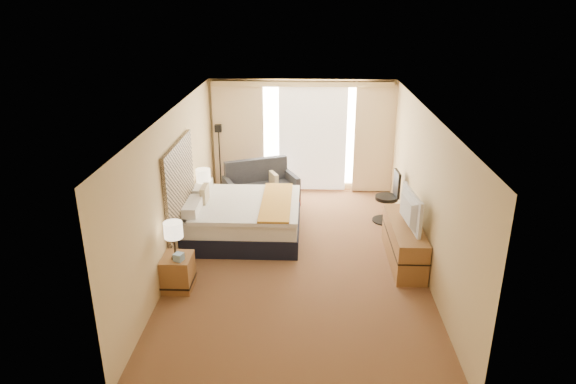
{
  "coord_description": "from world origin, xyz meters",
  "views": [
    {
      "loc": [
        0.14,
        -8.03,
        4.34
      ],
      "look_at": [
        -0.2,
        0.4,
        1.1
      ],
      "focal_mm": 32.0,
      "sensor_mm": 36.0,
      "label": 1
    }
  ],
  "objects_px": {
    "nightstand_right": "(208,210)",
    "desk_chair": "(389,199)",
    "lamp_left": "(173,231)",
    "floor_lamp": "(219,144)",
    "media_dresser": "(404,242)",
    "nightstand_left": "(178,272)",
    "bed": "(244,218)",
    "lamp_right": "(203,176)",
    "television": "(405,209)",
    "loveseat": "(261,190)"
  },
  "relations": [
    {
      "from": "nightstand_right",
      "to": "lamp_left",
      "type": "xyz_separation_m",
      "value": [
        -0.0,
        -2.55,
        0.74
      ]
    },
    {
      "from": "lamp_right",
      "to": "nightstand_right",
      "type": "bearing_deg",
      "value": 9.22
    },
    {
      "from": "bed",
      "to": "desk_chair",
      "type": "xyz_separation_m",
      "value": [
        2.87,
        0.82,
        0.11
      ]
    },
    {
      "from": "nightstand_right",
      "to": "media_dresser",
      "type": "relative_size",
      "value": 0.31
    },
    {
      "from": "floor_lamp",
      "to": "television",
      "type": "relative_size",
      "value": 1.5
    },
    {
      "from": "nightstand_left",
      "to": "media_dresser",
      "type": "bearing_deg",
      "value": 15.84
    },
    {
      "from": "loveseat",
      "to": "desk_chair",
      "type": "distance_m",
      "value": 2.82
    },
    {
      "from": "television",
      "to": "media_dresser",
      "type": "bearing_deg",
      "value": -34.33
    },
    {
      "from": "floor_lamp",
      "to": "lamp_left",
      "type": "distance_m",
      "value": 4.4
    },
    {
      "from": "lamp_right",
      "to": "television",
      "type": "xyz_separation_m",
      "value": [
        3.69,
        -1.53,
        -0.01
      ]
    },
    {
      "from": "media_dresser",
      "to": "nightstand_right",
      "type": "bearing_deg",
      "value": 158.6
    },
    {
      "from": "loveseat",
      "to": "desk_chair",
      "type": "height_order",
      "value": "desk_chair"
    },
    {
      "from": "nightstand_left",
      "to": "media_dresser",
      "type": "distance_m",
      "value": 3.85
    },
    {
      "from": "bed",
      "to": "lamp_left",
      "type": "height_order",
      "value": "lamp_left"
    },
    {
      "from": "nightstand_right",
      "to": "desk_chair",
      "type": "relative_size",
      "value": 0.51
    },
    {
      "from": "desk_chair",
      "to": "television",
      "type": "bearing_deg",
      "value": -94.19
    },
    {
      "from": "nightstand_right",
      "to": "media_dresser",
      "type": "height_order",
      "value": "media_dresser"
    },
    {
      "from": "nightstand_left",
      "to": "media_dresser",
      "type": "height_order",
      "value": "media_dresser"
    },
    {
      "from": "loveseat",
      "to": "lamp_right",
      "type": "xyz_separation_m",
      "value": [
        -1.03,
        -1.05,
        0.69
      ]
    },
    {
      "from": "nightstand_left",
      "to": "nightstand_right",
      "type": "distance_m",
      "value": 2.5
    },
    {
      "from": "desk_chair",
      "to": "lamp_left",
      "type": "bearing_deg",
      "value": -146.34
    },
    {
      "from": "media_dresser",
      "to": "television",
      "type": "bearing_deg",
      "value": -119.31
    },
    {
      "from": "nightstand_left",
      "to": "bed",
      "type": "height_order",
      "value": "bed"
    },
    {
      "from": "media_dresser",
      "to": "television",
      "type": "xyz_separation_m",
      "value": [
        -0.05,
        -0.09,
        0.66
      ]
    },
    {
      "from": "nightstand_left",
      "to": "lamp_left",
      "type": "height_order",
      "value": "lamp_left"
    },
    {
      "from": "nightstand_right",
      "to": "television",
      "type": "height_order",
      "value": "television"
    },
    {
      "from": "nightstand_left",
      "to": "nightstand_right",
      "type": "height_order",
      "value": "same"
    },
    {
      "from": "bed",
      "to": "lamp_right",
      "type": "height_order",
      "value": "lamp_right"
    },
    {
      "from": "floor_lamp",
      "to": "nightstand_right",
      "type": "bearing_deg",
      "value": -89.07
    },
    {
      "from": "lamp_right",
      "to": "media_dresser",
      "type": "bearing_deg",
      "value": -21.09
    },
    {
      "from": "nightstand_right",
      "to": "television",
      "type": "distance_m",
      "value": 4.03
    },
    {
      "from": "media_dresser",
      "to": "bed",
      "type": "relative_size",
      "value": 0.86
    },
    {
      "from": "media_dresser",
      "to": "television",
      "type": "height_order",
      "value": "television"
    },
    {
      "from": "nightstand_left",
      "to": "desk_chair",
      "type": "distance_m",
      "value": 4.58
    },
    {
      "from": "nightstand_right",
      "to": "floor_lamp",
      "type": "relative_size",
      "value": 0.34
    },
    {
      "from": "bed",
      "to": "lamp_right",
      "type": "distance_m",
      "value": 1.22
    },
    {
      "from": "nightstand_left",
      "to": "media_dresser",
      "type": "relative_size",
      "value": 0.31
    },
    {
      "from": "bed",
      "to": "television",
      "type": "xyz_separation_m",
      "value": [
        2.84,
        -0.94,
        0.63
      ]
    },
    {
      "from": "media_dresser",
      "to": "lamp_right",
      "type": "distance_m",
      "value": 4.06
    },
    {
      "from": "media_dresser",
      "to": "lamp_right",
      "type": "xyz_separation_m",
      "value": [
        -3.74,
        1.44,
        0.66
      ]
    },
    {
      "from": "desk_chair",
      "to": "nightstand_left",
      "type": "bearing_deg",
      "value": -146.8
    },
    {
      "from": "nightstand_left",
      "to": "loveseat",
      "type": "xyz_separation_m",
      "value": [
        0.99,
        3.54,
        0.04
      ]
    },
    {
      "from": "media_dresser",
      "to": "lamp_left",
      "type": "relative_size",
      "value": 2.97
    },
    {
      "from": "lamp_left",
      "to": "bed",
      "type": "bearing_deg",
      "value": 67.41
    },
    {
      "from": "nightstand_right",
      "to": "television",
      "type": "bearing_deg",
      "value": -22.86
    },
    {
      "from": "floor_lamp",
      "to": "lamp_right",
      "type": "xyz_separation_m",
      "value": [
        -0.01,
        -1.86,
        -0.12
      ]
    },
    {
      "from": "lamp_left",
      "to": "floor_lamp",
      "type": "bearing_deg",
      "value": 90.38
    },
    {
      "from": "desk_chair",
      "to": "lamp_left",
      "type": "xyz_separation_m",
      "value": [
        -3.68,
        -2.77,
        0.54
      ]
    },
    {
      "from": "television",
      "to": "nightstand_right",
      "type": "bearing_deg",
      "value": 62.11
    },
    {
      "from": "lamp_left",
      "to": "desk_chair",
      "type": "bearing_deg",
      "value": 36.96
    }
  ]
}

